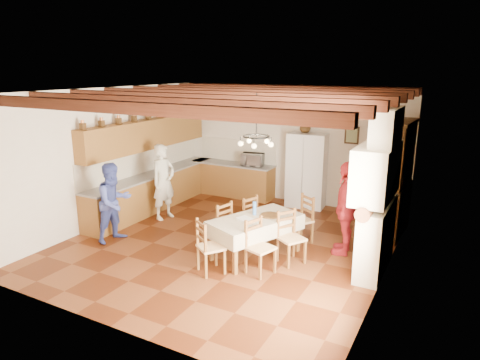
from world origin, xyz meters
name	(u,v)px	position (x,y,z in m)	size (l,w,h in m)	color
floor	(229,243)	(0.00, 0.00, -0.01)	(6.00, 6.50, 0.02)	#481D0A
ceiling	(227,90)	(0.00, 0.00, 3.01)	(6.00, 6.50, 0.02)	beige
wall_back	(291,144)	(0.00, 3.26, 1.50)	(6.00, 0.02, 3.00)	beige
wall_front	(101,223)	(0.00, -3.26, 1.50)	(6.00, 0.02, 3.00)	beige
wall_left	(112,155)	(-3.01, 0.00, 1.50)	(0.02, 6.50, 3.00)	beige
wall_right	(391,191)	(3.01, 0.00, 1.50)	(0.02, 6.50, 3.00)	beige
ceiling_beams	(227,96)	(0.00, 0.00, 2.91)	(6.00, 6.30, 0.16)	#33140A
lower_cabinets_left	(155,191)	(-2.70, 1.05, 0.43)	(0.60, 4.30, 0.86)	brown
lower_cabinets_back	(233,180)	(-1.55, 2.95, 0.43)	(2.30, 0.60, 0.86)	brown
countertop_left	(154,174)	(-2.70, 1.05, 0.88)	(0.62, 4.30, 0.04)	slate
countertop_back	(233,164)	(-1.55, 2.95, 0.88)	(2.34, 0.62, 0.04)	slate
backsplash_left	(144,160)	(-2.98, 1.05, 1.20)	(0.03, 4.30, 0.60)	beige
backsplash_back	(238,150)	(-1.55, 3.23, 1.20)	(2.30, 0.03, 0.60)	beige
upper_cabinets	(148,134)	(-2.83, 1.05, 1.85)	(0.35, 4.20, 0.70)	brown
fireplace	(375,192)	(2.72, 0.20, 1.40)	(0.56, 1.60, 2.80)	beige
wall_picture	(352,135)	(1.55, 3.23, 1.85)	(0.34, 0.03, 0.42)	#302314
refrigerator	(308,170)	(0.55, 3.06, 0.93)	(0.93, 0.76, 1.86)	white
hutch	(394,179)	(2.75, 2.07, 1.20)	(0.55, 1.32, 2.39)	#3D250C
dining_table	(255,222)	(0.73, -0.28, 0.66)	(1.46, 1.90, 0.75)	beige
chandelier	(256,136)	(0.73, -0.28, 2.25)	(0.47, 0.47, 0.03)	black
chair_left_near	(218,225)	(-0.05, -0.30, 0.48)	(0.42, 0.40, 0.96)	#632D18
chair_left_far	(244,217)	(0.20, 0.30, 0.48)	(0.42, 0.40, 0.96)	#632D18
chair_right_near	(260,247)	(1.12, -0.87, 0.48)	(0.42, 0.40, 0.96)	#632D18
chair_right_far	(291,238)	(1.43, -0.24, 0.48)	(0.42, 0.40, 0.96)	#632D18
chair_end_near	(211,246)	(0.36, -1.23, 0.48)	(0.42, 0.40, 0.96)	#632D18
chair_end_far	(300,219)	(1.23, 0.73, 0.48)	(0.42, 0.40, 0.96)	#632D18
person_man	(164,182)	(-2.04, 0.58, 0.87)	(0.64, 0.42, 1.75)	silver
person_woman_blue	(114,202)	(-2.09, -0.94, 0.81)	(0.78, 0.61, 1.61)	#4150A9
person_woman_red	(346,208)	(2.15, 0.64, 0.89)	(1.04, 0.43, 1.77)	red
microwave	(253,160)	(-0.94, 2.95, 1.06)	(0.57, 0.39, 0.32)	silver
fridge_vase	(305,127)	(0.44, 3.06, 2.00)	(0.26, 0.26, 0.27)	#3D250C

